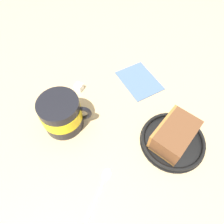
{
  "coord_description": "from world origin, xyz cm",
  "views": [
    {
      "loc": [
        4.2,
        24.22,
        44.53
      ],
      "look_at": [
        2.02,
        -3.06,
        3.0
      ],
      "focal_mm": 32.36,
      "sensor_mm": 36.0,
      "label": 1
    }
  ],
  "objects_px": {
    "tea_mug": "(62,114)",
    "folded_napkin": "(139,80)",
    "small_plate": "(173,140)",
    "cake_slice": "(175,135)",
    "sugar_cube": "(79,87)",
    "teaspoon": "(103,184)"
  },
  "relations": [
    {
      "from": "tea_mug",
      "to": "folded_napkin",
      "type": "relative_size",
      "value": 0.96
    },
    {
      "from": "small_plate",
      "to": "cake_slice",
      "type": "xyz_separation_m",
      "value": [
        0.0,
        -0.0,
        0.03
      ]
    },
    {
      "from": "small_plate",
      "to": "tea_mug",
      "type": "xyz_separation_m",
      "value": [
        0.26,
        -0.07,
        0.04
      ]
    },
    {
      "from": "folded_napkin",
      "to": "sugar_cube",
      "type": "relative_size",
      "value": 6.33
    },
    {
      "from": "cake_slice",
      "to": "teaspoon",
      "type": "relative_size",
      "value": 1.05
    },
    {
      "from": "teaspoon",
      "to": "folded_napkin",
      "type": "distance_m",
      "value": 0.31
    },
    {
      "from": "cake_slice",
      "to": "tea_mug",
      "type": "xyz_separation_m",
      "value": [
        0.26,
        -0.07,
        0.01
      ]
    },
    {
      "from": "teaspoon",
      "to": "folded_napkin",
      "type": "bearing_deg",
      "value": -113.35
    },
    {
      "from": "small_plate",
      "to": "tea_mug",
      "type": "bearing_deg",
      "value": -15.49
    },
    {
      "from": "small_plate",
      "to": "folded_napkin",
      "type": "relative_size",
      "value": 1.23
    },
    {
      "from": "small_plate",
      "to": "sugar_cube",
      "type": "height_order",
      "value": "sugar_cube"
    },
    {
      "from": "tea_mug",
      "to": "sugar_cube",
      "type": "xyz_separation_m",
      "value": [
        -0.03,
        -0.11,
        -0.04
      ]
    },
    {
      "from": "cake_slice",
      "to": "sugar_cube",
      "type": "distance_m",
      "value": 0.29
    },
    {
      "from": "tea_mug",
      "to": "teaspoon",
      "type": "relative_size",
      "value": 0.98
    },
    {
      "from": "teaspoon",
      "to": "cake_slice",
      "type": "bearing_deg",
      "value": -152.73
    },
    {
      "from": "tea_mug",
      "to": "teaspoon",
      "type": "xyz_separation_m",
      "value": [
        -0.09,
        0.16,
        -0.04
      ]
    },
    {
      "from": "tea_mug",
      "to": "teaspoon",
      "type": "height_order",
      "value": "tea_mug"
    },
    {
      "from": "cake_slice",
      "to": "tea_mug",
      "type": "distance_m",
      "value": 0.27
    },
    {
      "from": "cake_slice",
      "to": "folded_napkin",
      "type": "relative_size",
      "value": 1.02
    },
    {
      "from": "folded_napkin",
      "to": "tea_mug",
      "type": "bearing_deg",
      "value": 31.44
    },
    {
      "from": "tea_mug",
      "to": "teaspoon",
      "type": "bearing_deg",
      "value": 118.76
    },
    {
      "from": "tea_mug",
      "to": "small_plate",
      "type": "bearing_deg",
      "value": 164.51
    }
  ]
}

